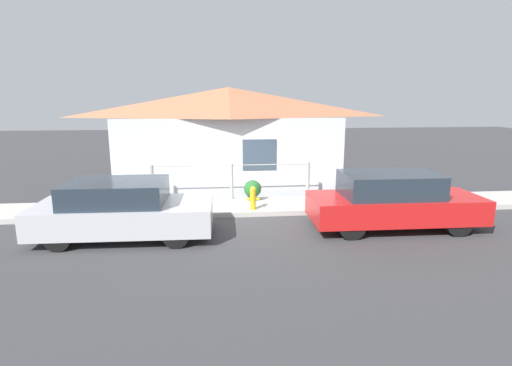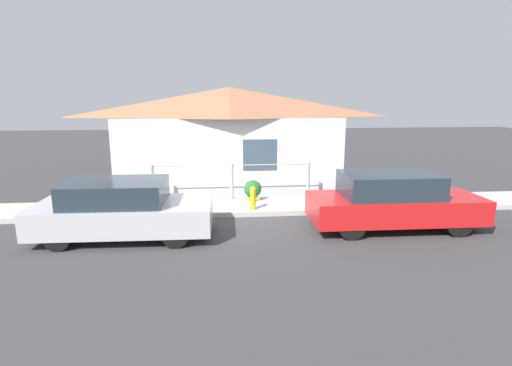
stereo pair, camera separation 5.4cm
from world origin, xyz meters
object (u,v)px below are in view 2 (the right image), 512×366
object	(u,v)px
potted_plant_near_hydrant	(253,189)
potted_plant_corner	(367,188)
fire_hydrant	(253,198)
car_right	(393,201)
potted_plant_by_fence	(141,193)
car_left	(122,210)

from	to	relation	value
potted_plant_near_hydrant	potted_plant_corner	size ratio (longest dim) A/B	1.16
fire_hydrant	potted_plant_corner	xyz separation A→B (m)	(3.72, 1.03, -0.04)
fire_hydrant	potted_plant_corner	world-z (taller)	fire_hydrant
car_right	potted_plant_by_fence	size ratio (longest dim) A/B	6.25
fire_hydrant	potted_plant_by_fence	xyz separation A→B (m)	(-3.21, 0.74, 0.02)
potted_plant_near_hydrant	potted_plant_by_fence	size ratio (longest dim) A/B	0.92
fire_hydrant	potted_plant_corner	size ratio (longest dim) A/B	1.24
car_left	fire_hydrant	size ratio (longest dim) A/B	6.16
car_left	potted_plant_corner	distance (m)	7.41
car_right	potted_plant_corner	size ratio (longest dim) A/B	7.88
car_left	fire_hydrant	distance (m)	3.58
potted_plant_corner	potted_plant_by_fence	bearing A→B (deg)	-177.58
car_left	potted_plant_by_fence	bearing A→B (deg)	91.13
car_left	fire_hydrant	bearing A→B (deg)	27.18
potted_plant_by_fence	potted_plant_near_hydrant	bearing A→B (deg)	5.02
potted_plant_near_hydrant	potted_plant_corner	world-z (taller)	potted_plant_near_hydrant
car_right	potted_plant_corner	bearing A→B (deg)	83.38
car_right	fire_hydrant	world-z (taller)	car_right
car_left	car_right	world-z (taller)	car_right
car_left	potted_plant_near_hydrant	xyz separation A→B (m)	(3.31, 2.58, -0.20)
fire_hydrant	potted_plant_corner	distance (m)	3.86
potted_plant_corner	potted_plant_near_hydrant	bearing A→B (deg)	-179.94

